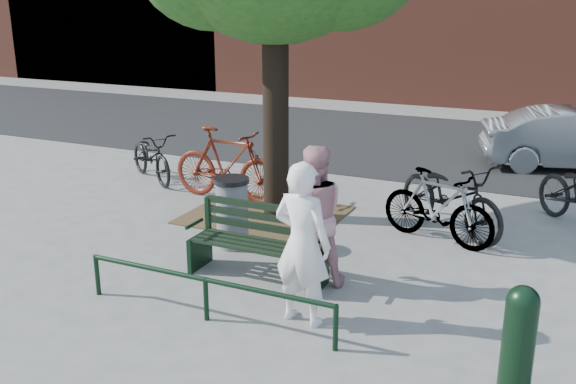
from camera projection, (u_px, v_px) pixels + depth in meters
The scene contains 13 objects.
ground at pixel (257, 278), 8.07m from camera, with size 90.00×90.00×0.00m, color gray.
dirt_pit at pixel (265, 215), 10.37m from camera, with size 2.40×2.00×0.02m, color brown.
road at pixel (420, 143), 15.44m from camera, with size 40.00×7.00×0.01m, color black.
park_bench at pixel (260, 240), 7.99m from camera, with size 1.74×0.54×0.97m.
guard_railing at pixel (206, 286), 6.91m from camera, with size 3.06×0.06×0.51m.
person_left at pixel (302, 244), 6.75m from camera, with size 0.66×0.43×1.80m, color white.
person_right at pixel (312, 216), 7.67m from camera, with size 0.85×0.66×1.74m, color #CB8B90.
bollard at pixel (519, 338), 5.53m from camera, with size 0.28×0.28×1.06m.
litter_bin at pixel (232, 212), 8.94m from camera, with size 0.49×0.49×1.01m.
bicycle_a at pixel (151, 156), 12.24m from camera, with size 0.63×1.81×0.95m, color black.
bicycle_b at pixel (227, 165), 10.98m from camera, with size 0.60×2.12×1.27m, color #5A1A0C.
bicycle_c at pixel (451, 196), 9.52m from camera, with size 0.74×2.13×1.12m, color black.
bicycle_d at pixel (438, 207), 9.12m from camera, with size 0.50×1.75×1.05m, color gray.
Camera 1 is at (3.45, -6.55, 3.39)m, focal length 40.00 mm.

